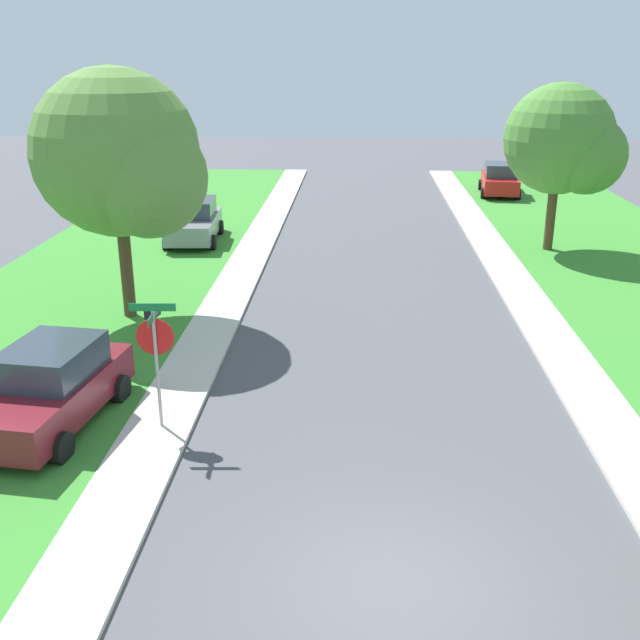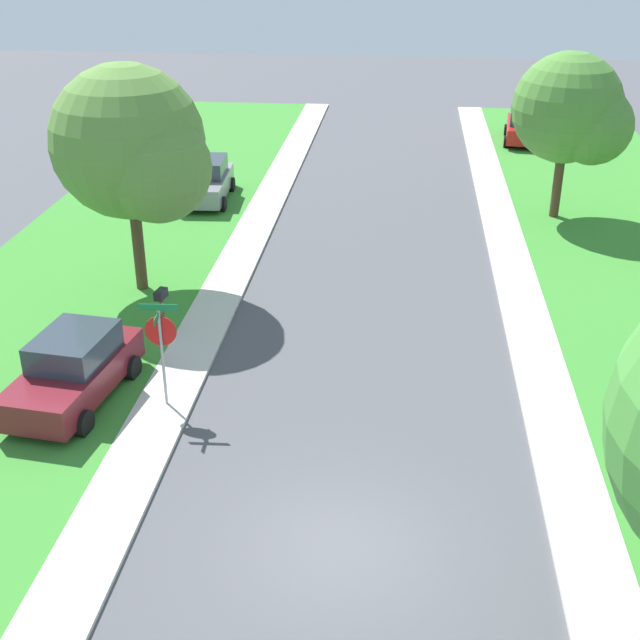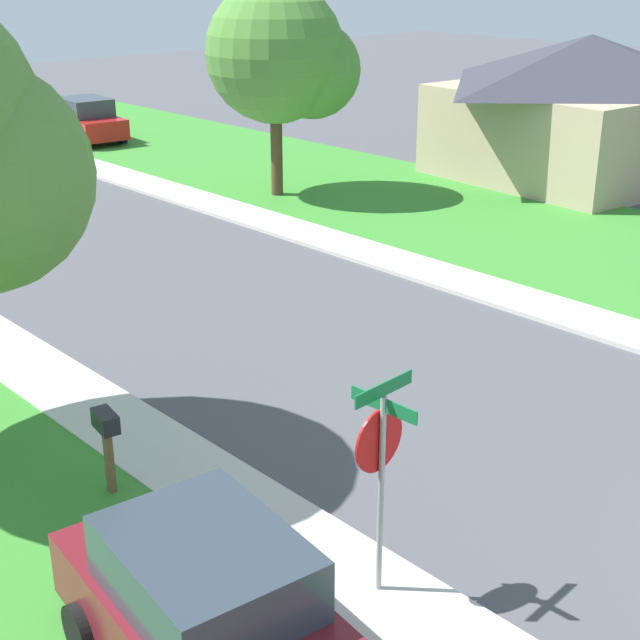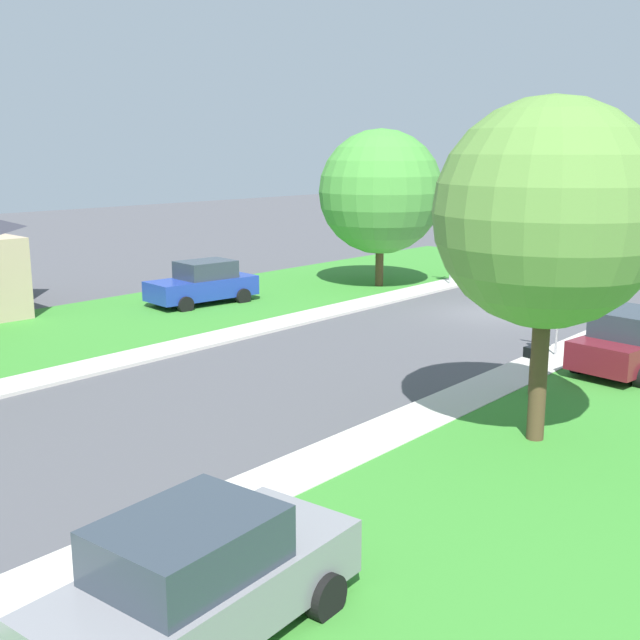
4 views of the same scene
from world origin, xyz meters
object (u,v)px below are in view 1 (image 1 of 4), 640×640
object	(u,v)px
tree_sidewalk_far	(566,143)
tree_across_left	(124,159)
car_red_across_road	(500,180)
car_grey_driveway_right	(194,222)
car_maroon_near_corner	(51,387)
mailbox	(153,318)
stop_sign_far_corner	(156,345)

from	to	relation	value
tree_sidewalk_far	tree_across_left	size ratio (longest dim) A/B	0.90
tree_sidewalk_far	car_red_across_road	bearing A→B (deg)	90.29
car_grey_driveway_right	car_maroon_near_corner	xyz separation A→B (m)	(0.39, -15.88, 0.00)
car_grey_driveway_right	mailbox	distance (m)	12.07
stop_sign_far_corner	tree_across_left	world-z (taller)	tree_across_left
car_grey_driveway_right	tree_sidewalk_far	size ratio (longest dim) A/B	0.69
car_maroon_near_corner	tree_sidewalk_far	xyz separation A→B (m)	(14.00, 15.04, 3.30)
car_grey_driveway_right	tree_across_left	distance (m)	10.09
car_grey_driveway_right	mailbox	bearing A→B (deg)	-82.88
tree_across_left	car_maroon_near_corner	bearing A→B (deg)	-89.08
tree_sidewalk_far	mailbox	world-z (taller)	tree_sidewalk_far
stop_sign_far_corner	mailbox	xyz separation A→B (m)	(-1.17, 3.95, -0.88)
car_maroon_near_corner	tree_across_left	xyz separation A→B (m)	(-0.11, 6.52, 3.76)
stop_sign_far_corner	mailbox	bearing A→B (deg)	106.53
tree_across_left	car_red_across_road	bearing A→B (deg)	55.71
car_grey_driveway_right	tree_sidewalk_far	xyz separation A→B (m)	(14.39, -0.83, 3.30)
car_grey_driveway_right	car_red_across_road	world-z (taller)	same
tree_sidewalk_far	mailbox	bearing A→B (deg)	-139.15
stop_sign_far_corner	car_maroon_near_corner	xyz separation A→B (m)	(-2.28, 0.05, -1.01)
car_red_across_road	tree_sidewalk_far	distance (m)	12.52
car_grey_driveway_right	mailbox	world-z (taller)	car_grey_driveway_right
stop_sign_far_corner	tree_across_left	xyz separation A→B (m)	(-2.39, 6.57, 2.75)
car_grey_driveway_right	car_red_across_road	bearing A→B (deg)	38.12
car_red_across_road	tree_sidewalk_far	world-z (taller)	tree_sidewalk_far
car_red_across_road	tree_across_left	distance (m)	25.21
tree_sidewalk_far	car_grey_driveway_right	bearing A→B (deg)	176.68
tree_sidewalk_far	mailbox	distance (m)	17.33
stop_sign_far_corner	tree_across_left	size ratio (longest dim) A/B	0.39
mailbox	tree_sidewalk_far	bearing A→B (deg)	40.85
tree_sidewalk_far	tree_across_left	bearing A→B (deg)	-148.87
stop_sign_far_corner	tree_sidewalk_far	xyz separation A→B (m)	(11.72, 15.09, 2.29)
car_maroon_near_corner	stop_sign_far_corner	bearing A→B (deg)	-1.27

